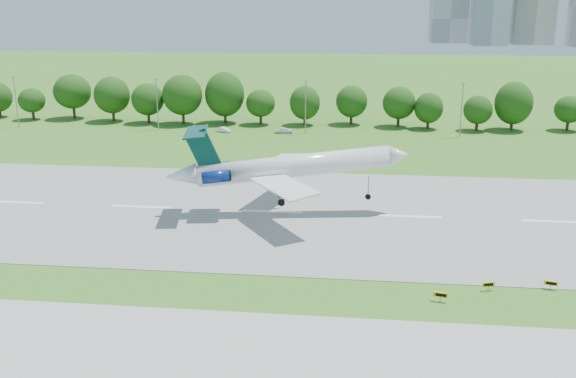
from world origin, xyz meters
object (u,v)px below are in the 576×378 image
Objects in this scene: airliner at (281,167)px; service_vehicle_b at (284,130)px; taxi_sign_left at (441,295)px; service_vehicle_a at (223,130)px.

service_vehicle_b is at bearing 86.91° from airliner.
taxi_sign_left is (19.84, -26.53, -6.27)m from airliner.
airliner is at bearing 139.83° from taxi_sign_left.
airliner is at bearing 179.95° from service_vehicle_b.
airliner reaches higher than service_vehicle_b.
taxi_sign_left is 92.57m from service_vehicle_a.
service_vehicle_a is (-40.41, 83.28, -0.20)m from taxi_sign_left.
airliner is 57.94m from service_vehicle_b.
service_vehicle_b is (-26.18, 83.78, -0.10)m from taxi_sign_left.
service_vehicle_b reaches higher than taxi_sign_left.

